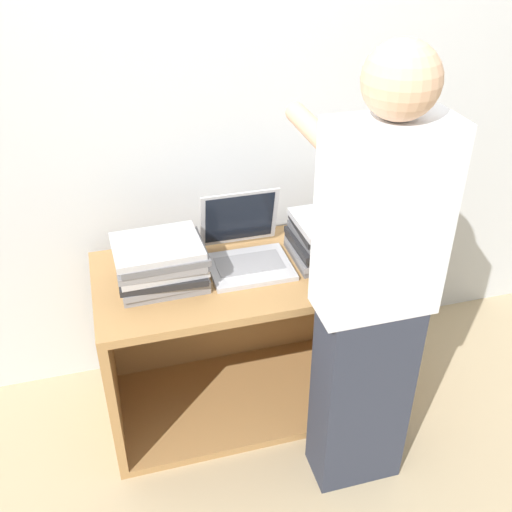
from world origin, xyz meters
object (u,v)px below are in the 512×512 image
(laptop_open, at_px, (246,250))
(laptop_stack_right, at_px, (334,237))
(person, at_px, (372,296))
(laptop_stack_left, at_px, (161,263))

(laptop_open, bearing_deg, laptop_stack_right, -8.28)
(laptop_open, xyz_separation_m, person, (0.31, -0.54, 0.09))
(laptop_stack_left, distance_m, person, 0.82)
(person, bearing_deg, laptop_stack_left, 144.14)
(laptop_stack_left, xyz_separation_m, laptop_stack_right, (0.72, 0.01, 0.00))
(laptop_stack_left, bearing_deg, laptop_stack_right, 0.45)
(laptop_stack_right, distance_m, person, 0.49)
(laptop_stack_right, bearing_deg, person, -96.58)
(laptop_open, distance_m, laptop_stack_right, 0.37)
(laptop_open, height_order, laptop_stack_right, laptop_open)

